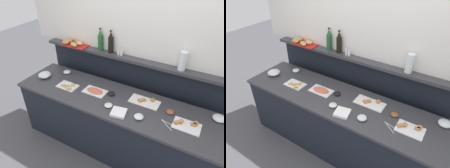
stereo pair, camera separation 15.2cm
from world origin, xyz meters
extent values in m
plane|color=#4C4C51|center=(0.00, 0.60, 0.00)|extent=(12.00, 12.00, 0.00)
cube|color=black|center=(0.00, 0.00, 0.42)|extent=(2.68, 0.69, 0.85)
cube|color=#38383D|center=(0.00, 0.00, 0.86)|extent=(2.72, 0.73, 0.03)
cube|color=black|center=(0.00, 0.55, 0.61)|extent=(2.77, 0.08, 1.23)
cube|color=#38383D|center=(0.00, 0.50, 1.25)|extent=(2.77, 0.22, 0.04)
cube|color=white|center=(0.00, 0.57, 1.93)|extent=(3.37, 0.08, 1.33)
cube|color=white|center=(0.93, -0.04, 0.89)|extent=(0.29, 0.20, 0.01)
cube|color=#B7844C|center=(0.82, -0.06, 0.90)|extent=(0.07, 0.07, 0.01)
cube|color=#D1664C|center=(0.82, -0.06, 0.90)|extent=(0.07, 0.07, 0.01)
cube|color=#B7844C|center=(0.82, -0.06, 0.91)|extent=(0.07, 0.07, 0.01)
cube|color=#B7844C|center=(1.01, 0.03, 0.90)|extent=(0.05, 0.06, 0.01)
cube|color=#D1664C|center=(1.01, 0.03, 0.90)|extent=(0.05, 0.06, 0.01)
cube|color=#B7844C|center=(1.01, 0.03, 0.91)|extent=(0.05, 0.06, 0.01)
cube|color=#B7844C|center=(0.99, 0.00, 0.90)|extent=(0.06, 0.05, 0.01)
cube|color=#D1664C|center=(0.99, 0.00, 0.90)|extent=(0.06, 0.05, 0.01)
cube|color=#B7844C|center=(0.99, 0.00, 0.91)|extent=(0.06, 0.05, 0.01)
cube|color=#B7844C|center=(0.86, -0.02, 0.90)|extent=(0.05, 0.06, 0.01)
cube|color=#D1664C|center=(0.86, -0.02, 0.90)|extent=(0.05, 0.06, 0.01)
cube|color=#B7844C|center=(0.86, -0.02, 0.91)|extent=(0.05, 0.06, 0.01)
cube|color=white|center=(0.37, 0.13, 0.89)|extent=(0.38, 0.19, 0.01)
cube|color=#B7844C|center=(0.32, 0.11, 0.90)|extent=(0.07, 0.06, 0.01)
cube|color=#B24738|center=(0.32, 0.11, 0.90)|extent=(0.07, 0.06, 0.01)
cube|color=#B7844C|center=(0.32, 0.11, 0.91)|extent=(0.07, 0.06, 0.01)
cube|color=#B7844C|center=(0.36, 0.14, 0.90)|extent=(0.07, 0.06, 0.01)
cube|color=#B24738|center=(0.36, 0.14, 0.90)|extent=(0.07, 0.06, 0.01)
cube|color=#B7844C|center=(0.36, 0.14, 0.91)|extent=(0.07, 0.06, 0.01)
cube|color=#B7844C|center=(0.46, 0.20, 0.90)|extent=(0.04, 0.06, 0.01)
cube|color=#B24738|center=(0.46, 0.20, 0.90)|extent=(0.04, 0.06, 0.01)
cube|color=#B7844C|center=(0.46, 0.20, 0.91)|extent=(0.04, 0.06, 0.01)
cube|color=white|center=(-0.69, -0.06, 0.89)|extent=(0.29, 0.19, 0.01)
cube|color=tan|center=(-0.74, -0.10, 0.90)|extent=(0.07, 0.06, 0.01)
cube|color=#E5C666|center=(-0.74, -0.10, 0.90)|extent=(0.07, 0.06, 0.01)
cube|color=tan|center=(-0.74, -0.10, 0.91)|extent=(0.07, 0.06, 0.01)
cube|color=tan|center=(-0.63, -0.02, 0.90)|extent=(0.06, 0.07, 0.01)
cube|color=#E5C666|center=(-0.63, -0.02, 0.90)|extent=(0.06, 0.07, 0.01)
cube|color=tan|center=(-0.63, -0.02, 0.91)|extent=(0.06, 0.07, 0.01)
cube|color=tan|center=(-0.61, -0.12, 0.90)|extent=(0.07, 0.06, 0.01)
cube|color=#E5C666|center=(-0.61, -0.12, 0.90)|extent=(0.07, 0.06, 0.01)
cube|color=tan|center=(-0.61, -0.12, 0.91)|extent=(0.07, 0.06, 0.01)
cube|color=tan|center=(-0.67, -0.09, 0.90)|extent=(0.04, 0.06, 0.01)
cube|color=#E5C666|center=(-0.67, -0.09, 0.90)|extent=(0.04, 0.06, 0.01)
cube|color=tan|center=(-0.67, -0.09, 0.91)|extent=(0.04, 0.06, 0.01)
cube|color=white|center=(-0.29, 0.02, 0.89)|extent=(0.31, 0.19, 0.01)
ellipsoid|color=#D1664C|center=(-0.29, 0.02, 0.90)|extent=(0.24, 0.13, 0.01)
ellipsoid|color=silver|center=(0.43, -0.17, 0.90)|extent=(0.11, 0.11, 0.04)
ellipsoid|color=#599959|center=(0.43, -0.17, 0.89)|extent=(0.09, 0.09, 0.03)
ellipsoid|color=silver|center=(-1.15, -0.03, 0.92)|extent=(0.19, 0.19, 0.07)
ellipsoid|color=#BF4C3F|center=(-1.15, -0.03, 0.90)|extent=(0.15, 0.15, 0.04)
ellipsoid|color=silver|center=(-0.93, 0.22, 0.90)|extent=(0.11, 0.11, 0.04)
ellipsoid|color=#BF4C3F|center=(-0.93, 0.22, 0.90)|extent=(0.09, 0.09, 0.03)
ellipsoid|color=silver|center=(1.22, 0.24, 0.91)|extent=(0.14, 0.14, 0.06)
ellipsoid|color=#F28C4C|center=(1.22, 0.24, 0.90)|extent=(0.11, 0.11, 0.03)
ellipsoid|color=brown|center=(0.71, 0.09, 0.90)|extent=(0.09, 0.09, 0.03)
ellipsoid|color=black|center=(-0.07, 0.07, 0.90)|extent=(0.09, 0.09, 0.03)
ellipsoid|color=silver|center=(0.02, -0.16, 0.90)|extent=(0.10, 0.10, 0.04)
cylinder|color=#B7BABF|center=(0.75, -0.10, 0.89)|extent=(0.18, 0.05, 0.01)
cylinder|color=#B7BABF|center=(0.74, -0.13, 0.89)|extent=(0.15, 0.12, 0.01)
sphere|color=#B7BABF|center=(0.66, -0.08, 0.89)|extent=(0.01, 0.01, 0.01)
cube|color=white|center=(0.19, -0.21, 0.90)|extent=(0.20, 0.20, 0.03)
cylinder|color=#23562D|center=(-0.48, 0.49, 1.37)|extent=(0.08, 0.08, 0.22)
cone|color=#23562D|center=(-0.48, 0.49, 1.52)|extent=(0.06, 0.06, 0.08)
cylinder|color=black|center=(-0.48, 0.49, 1.57)|extent=(0.03, 0.03, 0.02)
cylinder|color=black|center=(-0.31, 0.49, 1.37)|extent=(0.08, 0.08, 0.22)
cone|color=black|center=(-0.31, 0.49, 1.52)|extent=(0.06, 0.06, 0.08)
cylinder|color=black|center=(-0.31, 0.49, 1.57)|extent=(0.03, 0.03, 0.02)
cylinder|color=white|center=(-0.18, 0.47, 1.30)|extent=(0.03, 0.03, 0.08)
cylinder|color=#B7BABF|center=(-0.18, 0.47, 1.35)|extent=(0.03, 0.03, 0.01)
cylinder|color=white|center=(-0.13, 0.47, 1.30)|extent=(0.03, 0.03, 0.08)
cylinder|color=#B7BABF|center=(-0.13, 0.47, 1.35)|extent=(0.03, 0.03, 0.01)
cube|color=#B2231E|center=(-0.89, 0.47, 1.27)|extent=(0.40, 0.26, 0.02)
ellipsoid|color=tan|center=(-0.88, 0.38, 1.31)|extent=(0.18, 0.15, 0.05)
ellipsoid|color=tan|center=(-0.82, 0.45, 1.31)|extent=(0.12, 0.10, 0.06)
ellipsoid|color=#AD7A47|center=(-0.86, 0.47, 1.31)|extent=(0.16, 0.14, 0.06)
ellipsoid|color=#B7844C|center=(-1.03, 0.38, 1.31)|extent=(0.12, 0.10, 0.06)
ellipsoid|color=#B7844C|center=(-1.02, 0.47, 1.31)|extent=(0.11, 0.13, 0.07)
ellipsoid|color=tan|center=(-1.04, 0.40, 1.31)|extent=(0.13, 0.14, 0.06)
cylinder|color=silver|center=(0.68, 0.47, 1.38)|extent=(0.09, 0.09, 0.23)
camera|label=1|loc=(1.01, -1.83, 2.50)|focal=33.05mm
camera|label=2|loc=(1.14, -1.76, 2.50)|focal=33.05mm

